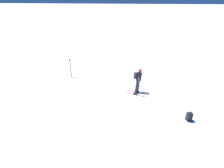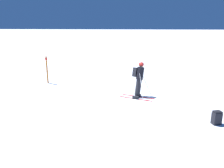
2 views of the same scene
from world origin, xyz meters
name	(u,v)px [view 2 (image 2 of 2)]	position (x,y,z in m)	size (l,w,h in m)	color
ground_plane	(137,103)	(0.00, 0.00, 0.00)	(300.00, 300.00, 0.00)	white
skier	(139,78)	(1.09, -0.08, 0.94)	(1.48, 1.70, 1.72)	red
spare_backpack	(217,118)	(-1.82, -2.84, 0.24)	(0.30, 0.35, 0.50)	black
trail_marker	(47,68)	(2.97, 5.40, 0.90)	(0.13, 0.13, 1.63)	orange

